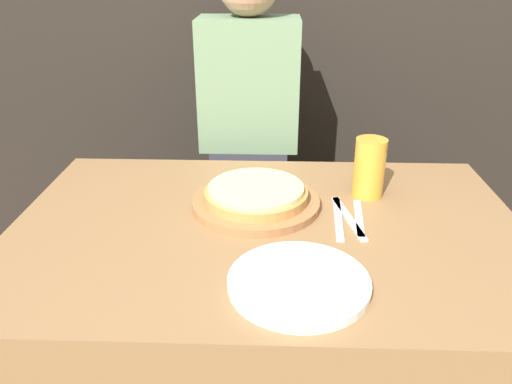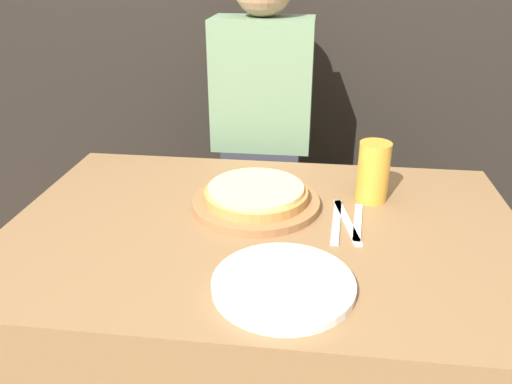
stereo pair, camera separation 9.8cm
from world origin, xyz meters
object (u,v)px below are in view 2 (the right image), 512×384
object	(u,v)px
dinner_knife	(347,222)
diner_person	(262,159)
beer_glass	(373,169)
fork	(336,221)
spoon	(358,222)
pizza_on_board	(256,198)
dinner_plate	(283,284)

from	to	relation	value
dinner_knife	diner_person	xyz separation A→B (m)	(-0.27, 0.57, -0.08)
beer_glass	dinner_knife	bearing A→B (deg)	-115.86
fork	dinner_knife	size ratio (longest dim) A/B	1.01
beer_glass	spoon	distance (m)	0.16
pizza_on_board	diner_person	bearing A→B (deg)	94.63
dinner_knife	beer_glass	bearing A→B (deg)	64.14
pizza_on_board	dinner_knife	world-z (taller)	pizza_on_board
fork	diner_person	bearing A→B (deg)	112.95
dinner_plate	spoon	bearing A→B (deg)	60.48
pizza_on_board	spoon	world-z (taller)	pizza_on_board
pizza_on_board	diner_person	world-z (taller)	diner_person
spoon	dinner_plate	bearing A→B (deg)	-119.52
dinner_knife	spoon	distance (m)	0.02
dinner_plate	spoon	size ratio (longest dim) A/B	1.47
dinner_knife	spoon	size ratio (longest dim) A/B	1.17
dinner_plate	dinner_knife	world-z (taller)	dinner_plate
beer_glass	fork	xyz separation A→B (m)	(-0.09, -0.13, -0.08)
beer_glass	dinner_plate	xyz separation A→B (m)	(-0.20, -0.41, -0.08)
pizza_on_board	fork	world-z (taller)	pizza_on_board
beer_glass	spoon	xyz separation A→B (m)	(-0.04, -0.13, -0.08)
dinner_knife	diner_person	size ratio (longest dim) A/B	0.17
dinner_knife	spoon	bearing A→B (deg)	-0.00
dinner_plate	dinner_knife	size ratio (longest dim) A/B	1.26
pizza_on_board	spoon	xyz separation A→B (m)	(0.25, -0.06, -0.02)
pizza_on_board	beer_glass	distance (m)	0.31
spoon	beer_glass	bearing A→B (deg)	73.41
diner_person	dinner_plate	bearing A→B (deg)	-80.91
dinner_knife	fork	bearing A→B (deg)	180.00
beer_glass	diner_person	xyz separation A→B (m)	(-0.33, 0.44, -0.16)
dinner_plate	dinner_knife	distance (m)	0.31
dinner_plate	spoon	world-z (taller)	dinner_plate
pizza_on_board	dinner_knife	xyz separation A→B (m)	(0.23, -0.06, -0.02)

